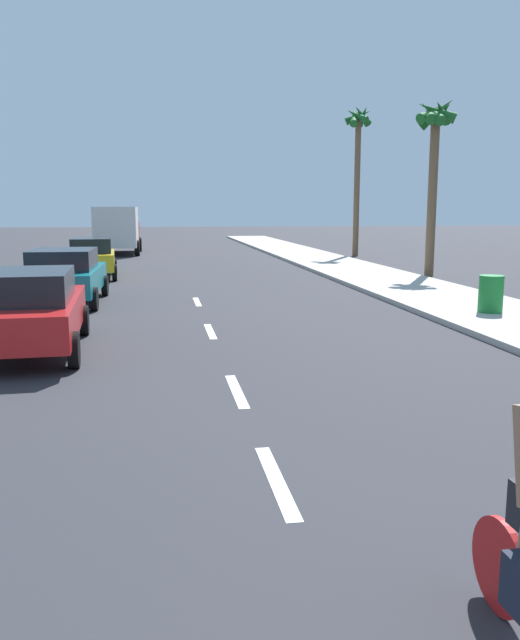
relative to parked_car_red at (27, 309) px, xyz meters
The scene contains 13 objects.
ground_plane 7.64m from the parked_car_red, 61.98° to the left, with size 160.00×160.00×0.00m, color #2D2D33.
sidewalk_strip 13.92m from the parked_car_red, 38.77° to the left, with size 3.60×80.00×0.14m, color #B2ADA3.
lane_stripe_2 7.46m from the parked_car_red, 61.23° to the right, with size 0.16×1.80×0.01m, color white.
lane_stripe_3 4.89m from the parked_car_red, 42.20° to the right, with size 0.16×1.80×0.01m, color white.
lane_stripe_4 3.99m from the parked_car_red, 23.75° to the left, with size 0.16×1.80×0.01m, color white.
lane_stripe_5 7.24m from the parked_car_red, 60.24° to the left, with size 0.16×1.80×0.01m, color white.
parked_car_red is the anchor object (origin of this frame).
parked_car_teal 6.47m from the parked_car_red, 91.50° to the left, with size 2.13×4.55×1.57m.
parked_car_yellow 13.56m from the parked_car_red, 90.36° to the left, with size 2.07×4.13×1.57m.
delivery_truck 27.32m from the parked_car_red, 89.73° to the left, with size 2.71×6.26×2.80m.
palm_tree_far 18.56m from the parked_car_red, 42.32° to the left, with size 1.73×1.71×7.10m.
palm_tree_distant 27.48m from the parked_car_red, 59.48° to the left, with size 1.64×1.85×8.54m.
trash_bin_far 10.89m from the parked_car_red, 12.23° to the left, with size 0.60×0.60×0.92m, color #19722D.
Camera 1 is at (-1.12, 0.80, 2.69)m, focal length 36.13 mm.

